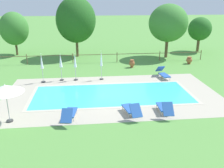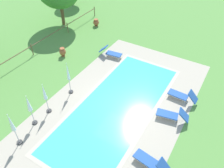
% 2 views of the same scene
% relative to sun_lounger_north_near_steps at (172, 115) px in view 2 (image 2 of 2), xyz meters
% --- Properties ---
extents(ground_plane, '(160.00, 160.00, 0.00)m').
position_rel_sun_lounger_north_near_steps_xyz_m(ground_plane, '(-0.76, 3.40, -0.38)').
color(ground_plane, '#599342').
extents(pool_deck_paving, '(15.14, 8.46, 0.01)m').
position_rel_sun_lounger_north_near_steps_xyz_m(pool_deck_paving, '(-0.76, 3.40, -0.38)').
color(pool_deck_paving, '#B2A893').
rests_on(pool_deck_paving, ground).
extents(swimming_pool_water, '(10.96, 4.29, 0.01)m').
position_rel_sun_lounger_north_near_steps_xyz_m(swimming_pool_water, '(-0.76, 3.40, -0.38)').
color(swimming_pool_water, '#42CCD6').
rests_on(swimming_pool_water, ground).
extents(pool_coping_rim, '(11.44, 4.77, 0.01)m').
position_rel_sun_lounger_north_near_steps_xyz_m(pool_coping_rim, '(-0.76, 3.40, -0.38)').
color(pool_coping_rim, '#C0B59F').
rests_on(pool_coping_rim, ground).
extents(sun_lounger_north_near_steps, '(0.95, 2.01, 0.92)m').
position_rel_sun_lounger_north_near_steps_xyz_m(sun_lounger_north_near_steps, '(0.00, 0.00, 0.00)').
color(sun_lounger_north_near_steps, '#2856A8').
rests_on(sun_lounger_north_near_steps, ground).
extents(sun_lounger_north_mid, '(0.87, 2.02, 0.90)m').
position_rel_sun_lounger_north_near_steps_xyz_m(sun_lounger_north_mid, '(-3.55, -0.18, -0.00)').
color(sun_lounger_north_mid, '#2856A8').
rests_on(sun_lounger_north_mid, ground).
extents(sun_lounger_north_far, '(0.81, 2.00, 0.90)m').
position_rel_sun_lounger_north_near_steps_xyz_m(sun_lounger_north_far, '(4.00, 6.77, -0.00)').
color(sun_lounger_north_far, '#2856A8').
rests_on(sun_lounger_north_far, ground).
extents(sun_lounger_north_end, '(0.67, 1.94, 0.94)m').
position_rel_sun_lounger_north_near_steps_xyz_m(sun_lounger_north_end, '(1.98, -0.01, 0.00)').
color(sun_lounger_north_end, '#2856A8').
rests_on(sun_lounger_north_end, ground).
extents(patio_umbrella_closed_row_west, '(0.32, 0.32, 2.50)m').
position_rel_sun_lounger_north_near_steps_xyz_m(patio_umbrella_closed_row_west, '(-1.28, 6.82, 1.17)').
color(patio_umbrella_closed_row_west, '#383838').
rests_on(patio_umbrella_closed_row_west, ground).
extents(patio_umbrella_closed_row_mid_west, '(0.32, 0.32, 2.38)m').
position_rel_sun_lounger_north_near_steps_xyz_m(patio_umbrella_closed_row_mid_west, '(-6.02, 6.63, 1.15)').
color(patio_umbrella_closed_row_mid_west, '#383838').
rests_on(patio_umbrella_closed_row_mid_west, ground).
extents(patio_umbrella_closed_row_centre, '(0.32, 0.32, 2.28)m').
position_rel_sun_lounger_north_near_steps_xyz_m(patio_umbrella_closed_row_centre, '(-4.57, 6.95, 1.11)').
color(patio_umbrella_closed_row_centre, '#383838').
rests_on(patio_umbrella_closed_row_centre, ground).
extents(patio_umbrella_closed_row_mid_east, '(0.32, 0.32, 2.28)m').
position_rel_sun_lounger_north_near_steps_xyz_m(patio_umbrella_closed_row_mid_east, '(-3.41, 6.88, 1.08)').
color(patio_umbrella_closed_row_mid_east, '#383838').
rests_on(patio_umbrella_closed_row_mid_east, ground).
extents(terracotta_urn_near_fence, '(0.59, 0.59, 0.72)m').
position_rel_sun_lounger_north_near_steps_xyz_m(terracotta_urn_near_fence, '(8.10, 11.05, 0.00)').
color(terracotta_urn_near_fence, '#A85B38').
rests_on(terracotta_urn_near_fence, ground).
extents(terracotta_urn_by_tree, '(0.54, 0.54, 0.77)m').
position_rel_sun_lounger_north_near_steps_xyz_m(terracotta_urn_by_tree, '(1.95, 10.27, 0.03)').
color(terracotta_urn_by_tree, '#A85B38').
rests_on(terracotta_urn_by_tree, ground).
extents(perimeter_fence, '(23.32, 0.08, 1.05)m').
position_rel_sun_lounger_north_near_steps_xyz_m(perimeter_fence, '(-1.55, 12.59, 0.33)').
color(perimeter_fence, brown).
rests_on(perimeter_fence, ground).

